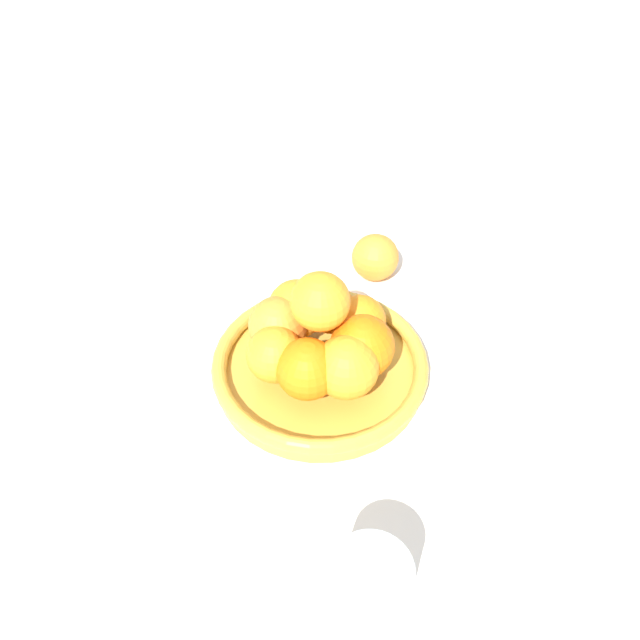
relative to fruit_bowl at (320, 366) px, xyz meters
name	(u,v)px	position (x,y,z in m)	size (l,w,h in m)	color
ground_plane	(320,375)	(0.00, 0.00, -0.02)	(4.00, 4.00, 0.00)	silver
fruit_bowl	(320,366)	(0.00, 0.00, 0.00)	(0.28, 0.28, 0.04)	gold
orange_pile	(320,335)	(0.00, 0.00, 0.06)	(0.19, 0.18, 0.13)	orange
stray_orange	(375,257)	(0.02, -0.22, 0.02)	(0.07, 0.07, 0.07)	orange
drinking_glass	(369,591)	(-0.18, 0.25, 0.03)	(0.08, 0.08, 0.09)	silver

